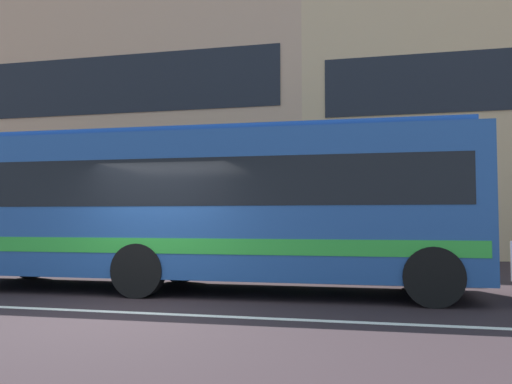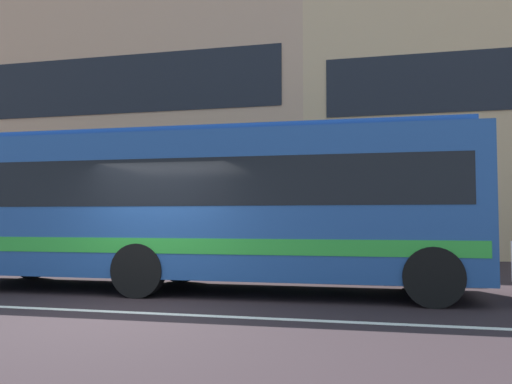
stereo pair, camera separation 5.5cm
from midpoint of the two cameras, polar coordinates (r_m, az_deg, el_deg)
ground_plane at (r=8.46m, az=-14.88°, el=-12.80°), size 160.00×160.00×0.00m
lane_centre_line at (r=8.46m, az=-14.88°, el=-12.77°), size 60.00×0.16×0.01m
hedge_row_far at (r=15.56m, az=-13.28°, el=-6.40°), size 13.91×1.10×1.01m
apartment_block_left at (r=28.18m, az=-14.37°, el=6.33°), size 20.33×11.84×11.93m
transit_bus at (r=10.63m, az=-7.06°, el=-1.30°), size 11.11×2.79×3.20m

